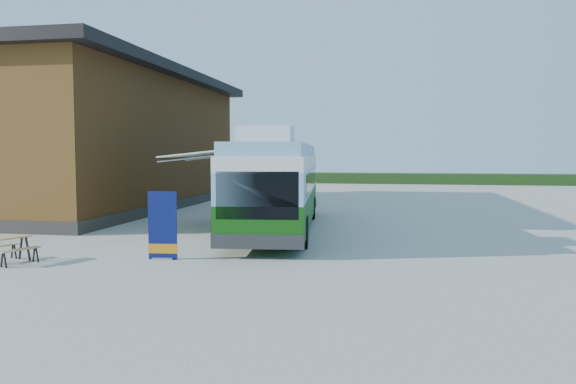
% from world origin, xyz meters
% --- Properties ---
extents(ground, '(100.00, 100.00, 0.00)m').
position_xyz_m(ground, '(0.00, 0.00, 0.00)').
color(ground, '#BCB7AD').
rests_on(ground, ground).
extents(barn, '(9.60, 21.20, 7.50)m').
position_xyz_m(barn, '(-10.50, 10.00, 3.59)').
color(barn, brown).
rests_on(barn, ground).
extents(hedge, '(40.00, 3.00, 1.00)m').
position_xyz_m(hedge, '(8.00, 38.00, 0.50)').
color(hedge, '#264419').
rests_on(hedge, ground).
extents(bus, '(3.96, 12.81, 3.87)m').
position_xyz_m(bus, '(0.46, 2.77, 1.85)').
color(bus, '#195E0F').
rests_on(bus, ground).
extents(awning, '(3.36, 4.91, 0.55)m').
position_xyz_m(awning, '(-2.10, 2.56, 2.81)').
color(awning, white).
rests_on(awning, ground).
extents(banner, '(0.85, 0.24, 1.95)m').
position_xyz_m(banner, '(-1.56, -3.77, 0.80)').
color(banner, '#0B1356').
rests_on(banner, ground).
extents(picnic_table, '(1.58, 1.50, 0.72)m').
position_xyz_m(picnic_table, '(-5.55, -5.01, 0.53)').
color(picnic_table, tan).
rests_on(picnic_table, ground).
extents(person_a, '(0.71, 0.75, 1.72)m').
position_xyz_m(person_a, '(-2.73, 11.04, 0.86)').
color(person_a, '#999999').
rests_on(person_a, ground).
extents(person_b, '(0.82, 0.92, 1.56)m').
position_xyz_m(person_b, '(0.33, 2.68, 0.78)').
color(person_b, '#999999').
rests_on(person_b, ground).
extents(slurry_tanker, '(2.79, 5.15, 1.99)m').
position_xyz_m(slurry_tanker, '(-1.59, 14.08, 1.15)').
color(slurry_tanker, green).
rests_on(slurry_tanker, ground).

